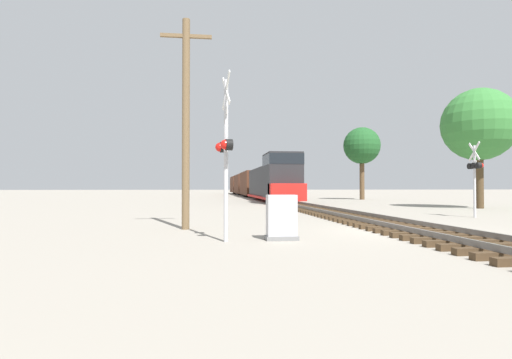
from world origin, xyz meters
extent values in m
plane|color=gray|center=(0.00, 0.00, 0.00)|extent=(400.00, 400.00, 0.00)
cube|color=#42301E|center=(0.00, -4.50, 0.08)|extent=(2.60, 0.22, 0.16)
cube|color=#42301E|center=(0.00, -3.90, 0.08)|extent=(2.60, 0.22, 0.16)
cube|color=#42301E|center=(0.00, -3.30, 0.08)|extent=(2.60, 0.22, 0.16)
cube|color=#42301E|center=(0.00, -2.70, 0.08)|extent=(2.60, 0.22, 0.16)
cube|color=#42301E|center=(0.00, -2.10, 0.08)|extent=(2.60, 0.22, 0.16)
cube|color=#42301E|center=(0.00, -1.50, 0.08)|extent=(2.60, 0.22, 0.16)
cube|color=#42301E|center=(0.00, -0.90, 0.08)|extent=(2.60, 0.22, 0.16)
cube|color=#42301E|center=(0.00, -0.30, 0.08)|extent=(2.60, 0.22, 0.16)
cube|color=#42301E|center=(0.00, 0.30, 0.08)|extent=(2.60, 0.22, 0.16)
cube|color=#42301E|center=(0.00, 0.90, 0.08)|extent=(2.60, 0.22, 0.16)
cube|color=#42301E|center=(0.00, 1.50, 0.08)|extent=(2.60, 0.22, 0.16)
cube|color=#42301E|center=(0.00, 2.10, 0.08)|extent=(2.60, 0.22, 0.16)
cube|color=#42301E|center=(0.00, 2.70, 0.08)|extent=(2.60, 0.22, 0.16)
cube|color=#42301E|center=(0.00, 3.30, 0.08)|extent=(2.60, 0.22, 0.16)
cube|color=#42301E|center=(0.00, 3.90, 0.08)|extent=(2.60, 0.22, 0.16)
cube|color=#42301E|center=(0.00, 4.50, 0.08)|extent=(2.60, 0.22, 0.16)
cube|color=#42301E|center=(0.00, 5.10, 0.08)|extent=(2.60, 0.22, 0.16)
cube|color=#42301E|center=(0.00, 5.70, 0.08)|extent=(2.60, 0.22, 0.16)
cube|color=#42301E|center=(0.00, 6.30, 0.08)|extent=(2.60, 0.22, 0.16)
cube|color=#42301E|center=(0.00, 6.90, 0.08)|extent=(2.60, 0.22, 0.16)
cube|color=#42301E|center=(0.00, 7.50, 0.08)|extent=(2.60, 0.22, 0.16)
cube|color=#42301E|center=(0.00, 8.10, 0.08)|extent=(2.60, 0.22, 0.16)
cube|color=#42301E|center=(0.00, 8.70, 0.08)|extent=(2.60, 0.22, 0.16)
cube|color=#42301E|center=(0.00, 9.30, 0.08)|extent=(2.60, 0.22, 0.16)
cube|color=#42301E|center=(0.00, 9.90, 0.08)|extent=(2.60, 0.22, 0.16)
cube|color=#42301E|center=(0.00, 10.50, 0.08)|extent=(2.60, 0.22, 0.16)
cube|color=#42301E|center=(0.00, 11.10, 0.08)|extent=(2.60, 0.22, 0.16)
cube|color=#42301E|center=(0.00, 11.70, 0.08)|extent=(2.60, 0.22, 0.16)
cube|color=#42301E|center=(0.00, 12.30, 0.08)|extent=(2.60, 0.22, 0.16)
cube|color=#42301E|center=(0.00, 12.90, 0.08)|extent=(2.60, 0.22, 0.16)
cube|color=#42301E|center=(0.00, 13.50, 0.08)|extent=(2.60, 0.22, 0.16)
cube|color=#42301E|center=(0.00, 14.10, 0.08)|extent=(2.60, 0.22, 0.16)
cube|color=#42301E|center=(0.00, 14.70, 0.08)|extent=(2.60, 0.22, 0.16)
cube|color=#42301E|center=(0.00, 15.30, 0.08)|extent=(2.60, 0.22, 0.16)
cube|color=#42301E|center=(0.00, 15.90, 0.08)|extent=(2.60, 0.22, 0.16)
cube|color=#42301E|center=(0.00, 16.50, 0.08)|extent=(2.60, 0.22, 0.16)
cube|color=#42301E|center=(0.00, 17.10, 0.08)|extent=(2.60, 0.22, 0.16)
cube|color=#42301E|center=(0.00, 17.70, 0.08)|extent=(2.60, 0.22, 0.16)
cube|color=#42301E|center=(0.00, 18.30, 0.08)|extent=(2.60, 0.22, 0.16)
cube|color=#42301E|center=(0.00, 18.90, 0.08)|extent=(2.60, 0.22, 0.16)
cube|color=#42301E|center=(0.00, 19.50, 0.08)|extent=(2.60, 0.22, 0.16)
cube|color=slate|center=(-0.72, 0.00, 0.23)|extent=(0.07, 160.00, 0.15)
cube|color=slate|center=(0.72, 0.00, 0.23)|extent=(0.07, 160.00, 0.15)
cube|color=#232326|center=(0.00, 32.21, 1.94)|extent=(2.53, 13.81, 3.27)
cube|color=#232326|center=(0.00, 22.54, 2.40)|extent=(2.97, 4.34, 4.19)
cube|color=black|center=(0.00, 22.54, 3.89)|extent=(3.00, 4.38, 0.92)
cube|color=red|center=(0.00, 20.37, 1.04)|extent=(2.97, 1.97, 1.47)
cube|color=red|center=(0.00, 29.25, 0.43)|extent=(3.03, 19.33, 0.24)
cube|color=black|center=(0.00, 22.84, 0.50)|extent=(1.58, 2.20, 1.00)
cube|color=black|center=(0.00, 35.66, 0.50)|extent=(1.58, 2.20, 1.00)
cube|color=#4C2819|center=(0.00, 47.04, 2.03)|extent=(2.82, 12.63, 3.44)
cube|color=black|center=(0.00, 42.93, 0.45)|extent=(1.58, 2.20, 0.90)
cube|color=black|center=(0.00, 51.14, 0.45)|extent=(1.58, 2.20, 0.90)
cube|color=#4C2819|center=(0.00, 61.28, 2.03)|extent=(2.82, 12.63, 3.44)
cube|color=black|center=(0.00, 57.17, 0.45)|extent=(1.58, 2.20, 0.90)
cube|color=black|center=(0.00, 65.38, 0.45)|extent=(1.58, 2.20, 0.90)
cube|color=#4C2819|center=(0.00, 75.52, 2.03)|extent=(2.82, 12.63, 3.44)
cube|color=black|center=(0.00, 71.41, 0.45)|extent=(1.58, 2.20, 0.90)
cube|color=black|center=(0.00, 79.62, 0.45)|extent=(1.58, 2.20, 0.90)
cylinder|color=#B7B7BC|center=(-6.12, -1.75, 2.21)|extent=(0.12, 0.12, 4.41)
cube|color=white|center=(-6.12, -1.75, 4.11)|extent=(0.18, 0.92, 0.93)
cube|color=white|center=(-6.12, -1.75, 4.11)|extent=(0.18, 0.92, 0.93)
cube|color=black|center=(-6.12, -1.75, 2.60)|extent=(0.20, 0.86, 0.06)
cylinder|color=black|center=(-6.18, -1.41, 2.60)|extent=(0.23, 0.32, 0.30)
sphere|color=red|center=(-6.28, -1.43, 2.60)|extent=(0.26, 0.26, 0.26)
cylinder|color=black|center=(-6.06, -2.10, 2.60)|extent=(0.23, 0.32, 0.30)
sphere|color=red|center=(-6.16, -2.12, 2.60)|extent=(0.26, 0.26, 0.26)
cube|color=white|center=(-6.12, -1.75, 3.56)|extent=(0.08, 0.32, 0.20)
cylinder|color=#B7B7BC|center=(6.31, 5.42, 1.76)|extent=(0.12, 0.12, 3.52)
cube|color=white|center=(6.31, 5.42, 3.22)|extent=(0.10, 0.93, 0.93)
cube|color=white|center=(6.31, 5.42, 3.22)|extent=(0.10, 0.93, 0.93)
cube|color=black|center=(6.31, 5.42, 2.52)|extent=(0.13, 0.86, 0.06)
cylinder|color=black|center=(6.29, 5.07, 2.52)|extent=(0.20, 0.31, 0.30)
sphere|color=red|center=(6.39, 5.06, 2.52)|extent=(0.26, 0.26, 0.26)
cylinder|color=black|center=(6.31, 5.42, 2.52)|extent=(0.20, 0.31, 0.30)
sphere|color=red|center=(6.41, 5.41, 2.52)|extent=(0.26, 0.26, 0.26)
cylinder|color=black|center=(6.34, 5.77, 2.52)|extent=(0.20, 0.31, 0.30)
sphere|color=red|center=(6.44, 5.76, 2.52)|extent=(0.26, 0.26, 0.26)
cube|color=white|center=(6.31, 5.42, 2.67)|extent=(0.05, 0.32, 0.20)
cube|color=slate|center=(-4.55, -1.56, 0.06)|extent=(0.90, 0.53, 0.12)
cube|color=#ADADB2|center=(-4.55, -1.56, 0.69)|extent=(0.82, 0.49, 1.15)
cylinder|color=brown|center=(-7.38, 1.60, 3.71)|extent=(0.27, 0.27, 7.42)
cube|color=brown|center=(-7.38, 1.60, 6.82)|extent=(1.80, 0.12, 0.12)
cylinder|color=#473521|center=(12.06, 12.90, 2.16)|extent=(0.50, 0.50, 4.32)
sphere|color=#337533|center=(12.06, 12.90, 5.82)|extent=(4.99, 4.99, 4.99)
cylinder|color=brown|center=(11.42, 32.47, 2.54)|extent=(0.56, 0.56, 5.07)
sphere|color=#1E5123|center=(11.42, 32.47, 6.37)|extent=(4.31, 4.31, 4.31)
camera|label=1|loc=(-6.61, -12.60, 1.49)|focal=28.00mm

